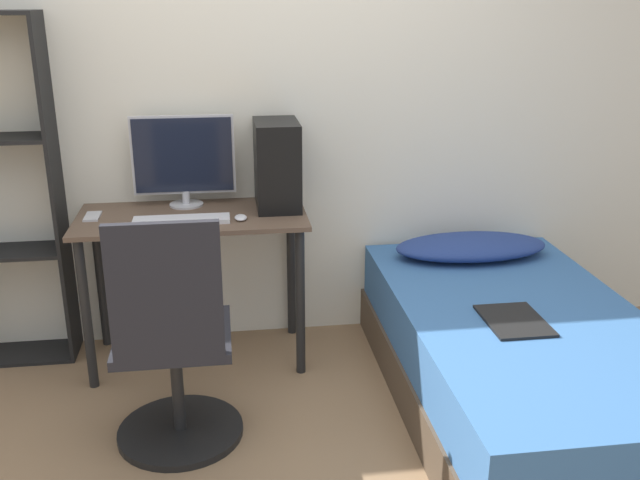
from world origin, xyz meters
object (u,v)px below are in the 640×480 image
(monitor, at_px, (183,158))
(pc_tower, at_px, (277,165))
(office_chair, at_px, (174,359))
(keyboard, at_px, (182,220))
(bed, at_px, (519,363))

(monitor, distance_m, pc_tower, 0.45)
(office_chair, distance_m, keyboard, 0.72)
(bed, xyz_separation_m, monitor, (-1.42, 0.84, 0.76))
(monitor, relative_size, keyboard, 1.13)
(monitor, bearing_deg, keyboard, -92.40)
(monitor, distance_m, keyboard, 0.35)
(bed, relative_size, monitor, 3.82)
(bed, distance_m, keyboard, 1.63)
(bed, relative_size, pc_tower, 4.49)
(monitor, height_order, pc_tower, monitor)
(bed, height_order, monitor, monitor)
(pc_tower, bearing_deg, monitor, 169.15)
(office_chair, bearing_deg, keyboard, 87.60)
(monitor, bearing_deg, bed, -30.68)
(office_chair, bearing_deg, monitor, 87.60)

